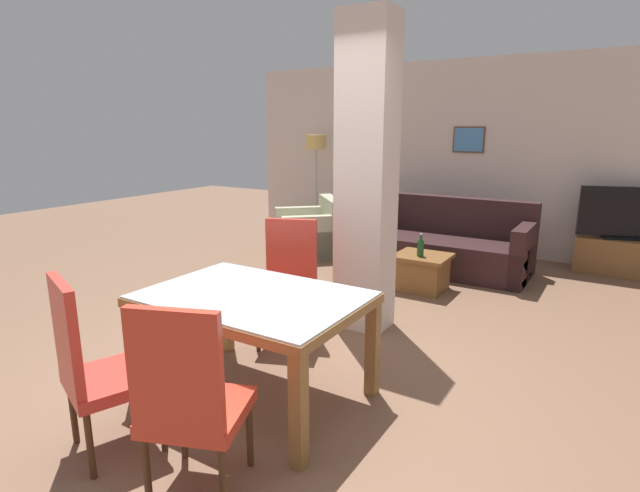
% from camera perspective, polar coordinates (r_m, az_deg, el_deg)
% --- Properties ---
extents(ground_plane, '(18.00, 18.00, 0.00)m').
position_cam_1_polar(ground_plane, '(3.56, -7.32, -16.61)').
color(ground_plane, brown).
extents(back_wall, '(7.20, 0.09, 2.70)m').
position_cam_1_polar(back_wall, '(7.52, 16.70, 9.67)').
color(back_wall, beige).
rests_on(back_wall, ground_plane).
extents(divider_pillar, '(0.46, 0.36, 2.70)m').
position_cam_1_polar(divider_pillar, '(4.34, 5.34, 7.75)').
color(divider_pillar, beige).
rests_on(divider_pillar, ground_plane).
extents(dining_table, '(1.41, 0.98, 0.73)m').
position_cam_1_polar(dining_table, '(3.31, -7.61, -7.95)').
color(dining_table, olive).
rests_on(dining_table, ground_plane).
extents(dining_chair_near_left, '(0.59, 0.59, 1.03)m').
position_cam_1_polar(dining_chair_near_left, '(3.01, -24.38, -12.14)').
color(dining_chair_near_left, red).
rests_on(dining_chair_near_left, ground_plane).
extents(dining_chair_near_right, '(0.59, 0.59, 1.03)m').
position_cam_1_polar(dining_chair_near_right, '(2.52, -14.70, -16.47)').
color(dining_chair_near_right, red).
rests_on(dining_chair_near_right, ground_plane).
extents(dining_chair_far_left, '(0.60, 0.60, 1.03)m').
position_cam_1_polar(dining_chair_far_left, '(4.19, -3.62, -3.75)').
color(dining_chair_far_left, red).
rests_on(dining_chair_far_left, ground_plane).
extents(sofa, '(2.17, 0.94, 0.89)m').
position_cam_1_polar(sofa, '(6.56, 13.65, 0.05)').
color(sofa, '#311B1D').
rests_on(sofa, ground_plane).
extents(armchair, '(1.25, 1.26, 0.80)m').
position_cam_1_polar(armchair, '(7.12, -1.01, 1.34)').
color(armchair, '#B8B897').
rests_on(armchair, ground_plane).
extents(coffee_table, '(0.58, 0.53, 0.40)m').
position_cam_1_polar(coffee_table, '(5.67, 11.57, -2.89)').
color(coffee_table, brown).
rests_on(coffee_table, ground_plane).
extents(bottle, '(0.07, 0.07, 0.25)m').
position_cam_1_polar(bottle, '(5.54, 11.42, -0.17)').
color(bottle, '#194C23').
rests_on(bottle, coffee_table).
extents(tv_stand, '(0.96, 0.40, 0.45)m').
position_cam_1_polar(tv_stand, '(7.13, 30.96, -1.06)').
color(tv_stand, brown).
rests_on(tv_stand, ground_plane).
extents(tv_screen, '(1.00, 0.35, 0.64)m').
position_cam_1_polar(tv_screen, '(7.03, 31.49, 3.16)').
color(tv_screen, black).
rests_on(tv_screen, tv_stand).
extents(floor_lamp, '(0.32, 0.32, 1.65)m').
position_cam_1_polar(floor_lamp, '(8.08, -0.45, 10.71)').
color(floor_lamp, '#B7B7BC').
rests_on(floor_lamp, ground_plane).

